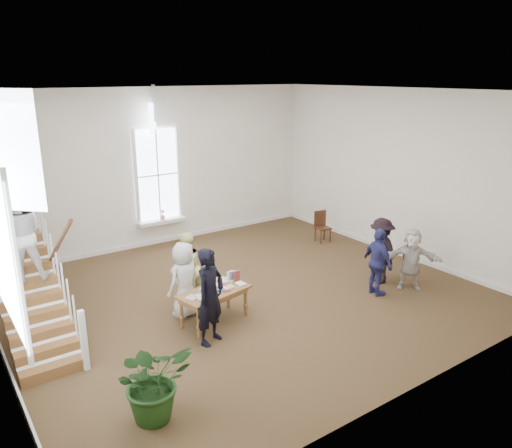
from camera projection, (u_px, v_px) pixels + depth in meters
ground at (244, 295)px, 11.39m from camera, size 10.00×10.00×0.00m
room_shell at (162, 230)px, 14.72m from camera, size 10.49×10.00×10.00m
staircase at (23, 257)px, 9.13m from camera, size 1.10×4.10×2.92m
library_table at (214, 294)px, 10.00m from camera, size 1.57×0.99×0.74m
police_officer at (210, 296)px, 9.14m from camera, size 0.80×0.68×1.85m
elderly_woman at (184, 280)px, 10.21m from camera, size 0.90×0.72×1.59m
person_yellow at (186, 269)px, 10.77m from camera, size 0.99×0.95×1.61m
woman_cluster_a at (378, 262)px, 11.18m from camera, size 0.54×0.97×1.57m
woman_cluster_b at (381, 251)px, 11.86m from camera, size 0.89×1.17×1.60m
woman_cluster_c at (411, 259)px, 11.53m from camera, size 1.28×1.24×1.46m
floor_plant at (154, 381)px, 7.17m from camera, size 1.14×1.00×1.22m
side_chair at (322, 225)px, 14.88m from camera, size 0.46×0.46×0.92m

